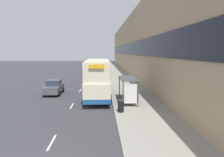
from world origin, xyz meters
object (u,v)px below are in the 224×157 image
object	(u,v)px
car_1	(54,87)
pedestrian_1	(138,86)
bus_shelter	(130,86)
pedestrian_at_shelter	(135,90)
car_0	(101,64)
litter_bin	(121,106)
car_2	(97,72)
double_decker_bus_near	(98,78)

from	to	relation	value
car_1	pedestrian_1	world-z (taller)	pedestrian_1
bus_shelter	pedestrian_at_shelter	bearing A→B (deg)	65.67
car_0	pedestrian_1	world-z (taller)	pedestrian_1
bus_shelter	car_1	size ratio (longest dim) A/B	1.05
litter_bin	car_0	bearing A→B (deg)	91.88
bus_shelter	car_1	xyz separation A→B (m)	(-8.80, 5.16, -1.00)
car_0	car_1	world-z (taller)	car_1
car_2	pedestrian_at_shelter	distance (m)	23.64
pedestrian_at_shelter	litter_bin	xyz separation A→B (m)	(-2.01, -4.88, -0.40)
car_1	pedestrian_1	bearing A→B (deg)	177.50
bus_shelter	double_decker_bus_near	bearing A→B (deg)	134.96
bus_shelter	car_0	xyz separation A→B (m)	(-3.03, 51.83, -1.00)
bus_shelter	pedestrian_1	world-z (taller)	bus_shelter
bus_shelter	car_1	bearing A→B (deg)	149.63
car_2	bus_shelter	bearing A→B (deg)	-81.01
pedestrian_at_shelter	litter_bin	size ratio (longest dim) A/B	1.73
litter_bin	bus_shelter	bearing A→B (deg)	68.76
bus_shelter	pedestrian_1	size ratio (longest dim) A/B	2.55
pedestrian_at_shelter	pedestrian_1	distance (m)	3.08
double_decker_bus_near	pedestrian_at_shelter	distance (m)	4.54
car_2	double_decker_bus_near	bearing A→B (deg)	-88.30
car_0	pedestrian_at_shelter	distance (m)	50.24
double_decker_bus_near	car_0	size ratio (longest dim) A/B	2.42
pedestrian_at_shelter	pedestrian_1	world-z (taller)	pedestrian_at_shelter
double_decker_bus_near	litter_bin	world-z (taller)	double_decker_bus_near
car_0	pedestrian_at_shelter	size ratio (longest dim) A/B	2.42
car_2	pedestrian_at_shelter	bearing A→B (deg)	-78.48
car_0	car_1	xyz separation A→B (m)	(-5.77, -46.67, 0.00)
double_decker_bus_near	car_0	distance (m)	48.55
car_2	litter_bin	bearing A→B (deg)	-84.47
car_0	litter_bin	size ratio (longest dim) A/B	4.18
car_0	pedestrian_1	distance (m)	47.36
double_decker_bus_near	pedestrian_at_shelter	size ratio (longest dim) A/B	5.84
pedestrian_1	litter_bin	bearing A→B (deg)	-109.91
car_0	car_1	bearing A→B (deg)	-97.05
car_2	pedestrian_at_shelter	size ratio (longest dim) A/B	2.23
pedestrian_1	pedestrian_at_shelter	bearing A→B (deg)	-105.72
bus_shelter	car_1	distance (m)	10.25
bus_shelter	car_2	distance (m)	25.22
pedestrian_at_shelter	litter_bin	distance (m)	5.29
bus_shelter	litter_bin	world-z (taller)	bus_shelter
bus_shelter	car_1	world-z (taller)	bus_shelter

